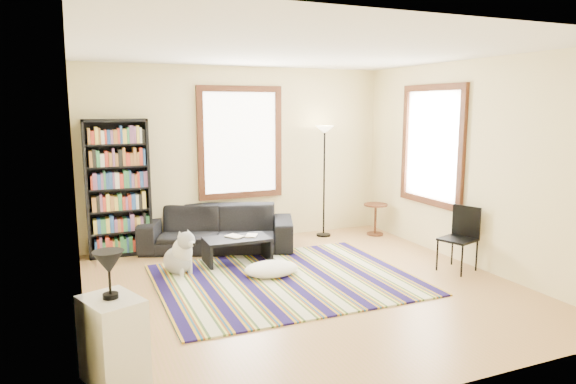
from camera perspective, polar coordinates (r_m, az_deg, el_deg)
name	(u,v)px	position (r m, az deg, el deg)	size (l,w,h in m)	color
floor	(304,291)	(6.38, 1.78, -10.93)	(5.00, 5.00, 0.10)	#AE7A4F
ceiling	(305,46)	(6.02, 1.93, 15.91)	(5.00, 5.00, 0.10)	white
wall_back	(239,155)	(8.40, -5.47, 4.15)	(5.00, 0.10, 2.80)	beige
wall_front	(452,215)	(3.90, 17.76, -2.48)	(5.00, 0.10, 2.80)	beige
wall_left	(69,186)	(5.49, -23.12, 0.58)	(0.10, 5.00, 2.80)	beige
wall_right	(474,164)	(7.46, 19.96, 2.95)	(0.10, 5.00, 2.80)	beige
window_back	(240,143)	(8.31, -5.32, 5.48)	(1.20, 0.06, 1.60)	white
window_right	(432,145)	(8.00, 15.72, 5.01)	(0.06, 1.20, 1.60)	white
rug	(286,279)	(6.59, -0.24, -9.70)	(3.15, 2.52, 0.02)	#140D41
sofa	(218,228)	(7.96, -7.82, -3.98)	(2.29, 0.89, 0.67)	black
bookshelf	(118,188)	(7.86, -18.37, 0.40)	(0.90, 0.30, 2.00)	black
coffee_table	(237,250)	(7.29, -5.67, -6.45)	(0.90, 0.50, 0.36)	black
book_a	(230,238)	(7.21, -6.45, -5.07)	(0.24, 0.18, 0.02)	beige
book_b	(246,235)	(7.33, -4.69, -4.83)	(0.16, 0.21, 0.02)	beige
floor_cushion	(271,269)	(6.74, -1.87, -8.54)	(0.72, 0.54, 0.18)	white
floor_lamp	(324,182)	(8.60, 4.03, 1.14)	(0.30, 0.30, 1.86)	black
side_table	(375,219)	(8.89, 9.68, -3.02)	(0.40, 0.40, 0.54)	#482912
folding_chair	(458,239)	(7.21, 18.34, -5.03)	(0.42, 0.40, 0.86)	black
white_cabinet	(113,340)	(4.45, -18.84, -15.32)	(0.38, 0.50, 0.70)	white
table_lamp	(109,275)	(4.25, -19.24, -8.69)	(0.24, 0.24, 0.38)	black
dog	(177,252)	(6.92, -12.19, -6.51)	(0.42, 0.59, 0.59)	silver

